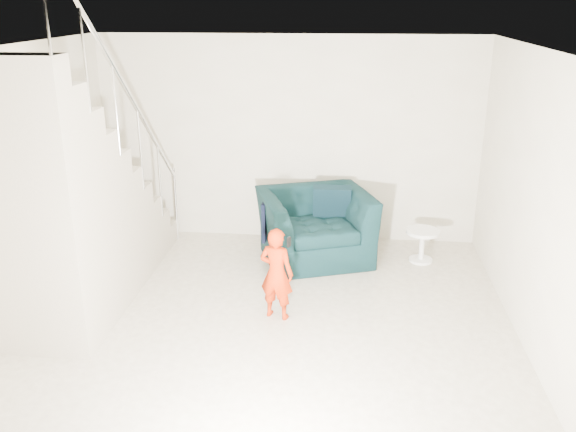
% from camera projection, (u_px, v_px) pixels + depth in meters
% --- Properties ---
extents(floor, '(5.50, 5.50, 0.00)m').
position_uv_depth(floor, '(260.00, 340.00, 5.89)').
color(floor, gray).
rests_on(floor, ground).
extents(ceiling, '(5.50, 5.50, 0.00)m').
position_uv_depth(ceiling, '(255.00, 52.00, 4.98)').
color(ceiling, silver).
rests_on(ceiling, back_wall).
extents(back_wall, '(5.00, 0.00, 5.00)m').
position_uv_depth(back_wall, '(288.00, 140.00, 8.01)').
color(back_wall, '#B9AD97').
rests_on(back_wall, floor).
extents(front_wall, '(5.00, 0.00, 5.00)m').
position_uv_depth(front_wall, '(173.00, 398.00, 2.86)').
color(front_wall, '#B9AD97').
rests_on(front_wall, floor).
extents(right_wall, '(0.00, 5.50, 5.50)m').
position_uv_depth(right_wall, '(548.00, 217.00, 5.20)').
color(right_wall, '#B9AD97').
rests_on(right_wall, floor).
extents(armchair, '(1.62, 1.52, 0.85)m').
position_uv_depth(armchair, '(315.00, 226.00, 7.61)').
color(armchair, black).
rests_on(armchair, floor).
extents(toddler, '(0.41, 0.32, 0.98)m').
position_uv_depth(toddler, '(276.00, 274.00, 6.16)').
color(toddler, '#AE2105').
rests_on(toddler, floor).
extents(side_table, '(0.42, 0.42, 0.42)m').
position_uv_depth(side_table, '(422.00, 240.00, 7.56)').
color(side_table, white).
rests_on(side_table, floor).
extents(staircase, '(1.02, 3.03, 3.62)m').
position_uv_depth(staircase, '(74.00, 221.00, 6.27)').
color(staircase, '#ADA089').
rests_on(staircase, floor).
extents(cushion, '(0.48, 0.23, 0.47)m').
position_uv_depth(cushion, '(332.00, 203.00, 7.71)').
color(cushion, black).
rests_on(cushion, armchair).
extents(throw, '(0.04, 0.44, 0.49)m').
position_uv_depth(throw, '(266.00, 218.00, 7.55)').
color(throw, black).
rests_on(throw, armchair).
extents(phone, '(0.04, 0.05, 0.10)m').
position_uv_depth(phone, '(289.00, 242.00, 6.00)').
color(phone, black).
rests_on(phone, toddler).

